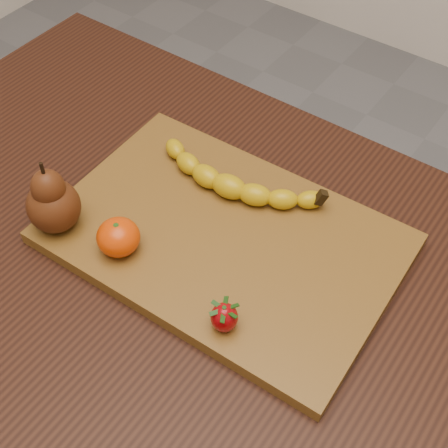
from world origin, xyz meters
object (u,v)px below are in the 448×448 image
Objects in this scene: pear at (50,196)px; mandarin at (118,237)px; cutting_board at (224,239)px; table at (165,283)px.

mandarin is at bearing 9.61° from pear.
pear is 0.10m from mandarin.
pear reaches higher than cutting_board.
cutting_board is at bearing 31.17° from pear.
pear is 1.96× the size of mandarin.
pear is at bearing -170.39° from mandarin.
pear reaches higher than table.
pear is (-0.19, -0.11, 0.06)m from cutting_board.
cutting_board is 0.14m from mandarin.
pear is at bearing -149.67° from table.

